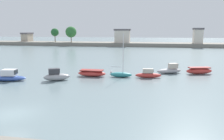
{
  "coord_description": "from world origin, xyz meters",
  "views": [
    {
      "loc": [
        12.36,
        -17.8,
        7.4
      ],
      "look_at": [
        5.56,
        18.03,
        1.06
      ],
      "focal_mm": 37.65,
      "sensor_mm": 36.0,
      "label": 1
    }
  ],
  "objects": [
    {
      "name": "moored_boat_3",
      "position": [
        2.33,
        17.74,
        0.5
      ],
      "size": [
        4.53,
        1.78,
        1.05
      ],
      "rotation": [
        0.0,
        0.0,
        -0.01
      ],
      "color": "#C63833",
      "rests_on": "ground"
    },
    {
      "name": "moored_boat_7",
      "position": [
        19.51,
        22.98,
        0.56
      ],
      "size": [
        4.62,
        2.5,
        1.16
      ],
      "rotation": [
        0.0,
        0.0,
        0.26
      ],
      "color": "#C63833",
      "rests_on": "ground"
    },
    {
      "name": "moored_boat_6",
      "position": [
        14.68,
        22.66,
        0.57
      ],
      "size": [
        4.65,
        3.23,
        1.69
      ],
      "rotation": [
        0.0,
        0.0,
        0.44
      ],
      "color": "#9E9EA3",
      "rests_on": "ground"
    },
    {
      "name": "moored_boat_5",
      "position": [
        11.23,
        18.23,
        0.5
      ],
      "size": [
        4.13,
        1.62,
        1.41
      ],
      "rotation": [
        0.0,
        0.0,
        0.12
      ],
      "color": "#C63833",
      "rests_on": "ground"
    },
    {
      "name": "distant_shoreline",
      "position": [
        -0.56,
        87.07,
        1.58
      ],
      "size": [
        137.13,
        11.49,
        8.69
      ],
      "color": "gray",
      "rests_on": "ground"
    },
    {
      "name": "ground_plane",
      "position": [
        0.0,
        0.0,
        0.0
      ],
      "size": [
        400.0,
        400.0,
        0.0
      ],
      "primitive_type": "plane",
      "color": "slate"
    },
    {
      "name": "moored_boat_4",
      "position": [
        7.0,
        17.93,
        0.46
      ],
      "size": [
        3.48,
        1.22,
        6.82
      ],
      "rotation": [
        0.0,
        0.0,
        0.01
      ],
      "color": "teal",
      "rests_on": "ground"
    },
    {
      "name": "moored_boat_2",
      "position": [
        -1.92,
        13.74,
        0.65
      ],
      "size": [
        4.03,
        3.08,
        1.78
      ],
      "rotation": [
        0.0,
        0.0,
        0.5
      ],
      "color": "#9E9EA3",
      "rests_on": "ground"
    },
    {
      "name": "moored_boat_1",
      "position": [
        -8.76,
        12.34,
        0.59
      ],
      "size": [
        5.54,
        2.69,
        1.66
      ],
      "rotation": [
        0.0,
        0.0,
        0.16
      ],
      "color": "#3856A8",
      "rests_on": "ground"
    },
    {
      "name": "mooring_buoy_1",
      "position": [
        4.84,
        21.09,
        0.18
      ],
      "size": [
        0.35,
        0.35,
        0.35
      ],
      "primitive_type": "sphere",
      "color": "white",
      "rests_on": "ground"
    }
  ]
}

